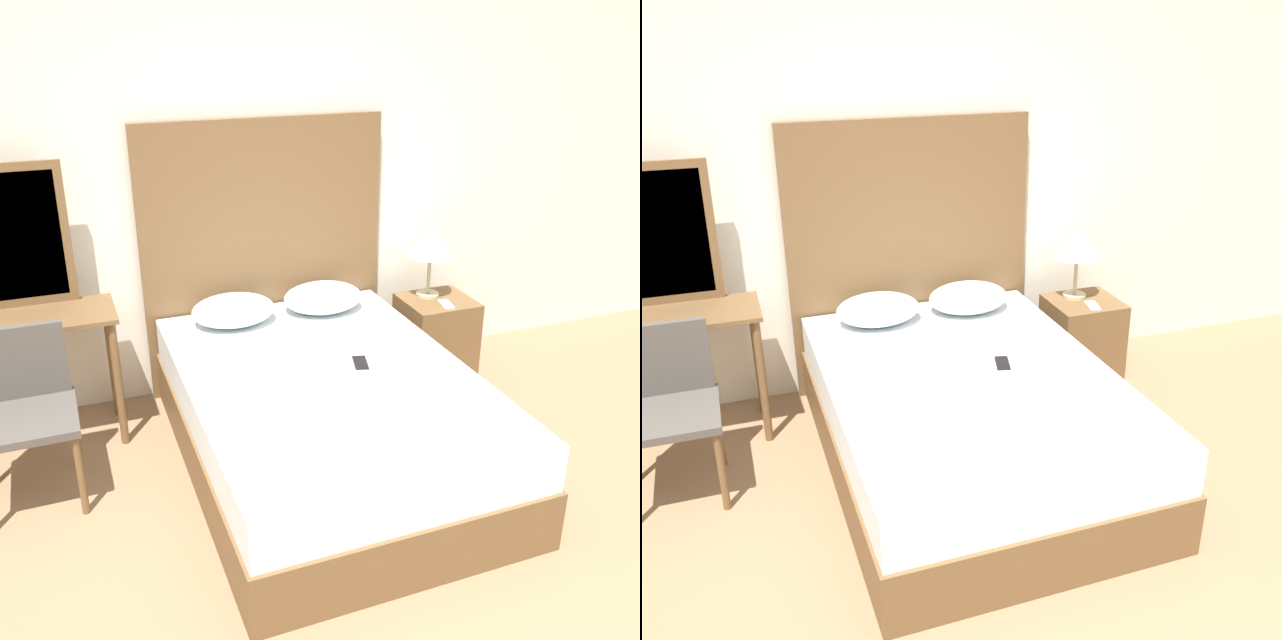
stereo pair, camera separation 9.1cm
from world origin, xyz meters
The scene contains 12 objects.
wall_back centered at (0.00, 2.44, 1.35)m, with size 10.00×0.06×2.70m.
bed centered at (0.04, 1.32, 0.27)m, with size 1.44×2.04×0.54m.
headboard centered at (0.04, 2.37, 0.84)m, with size 1.51×0.05×1.68m.
pillow_left centered at (-0.24, 2.10, 0.62)m, with size 0.49×0.38×0.17m.
pillow_right centered at (0.32, 2.10, 0.62)m, with size 0.49×0.38×0.17m.
phone_on_bed centered at (0.24, 1.35, 0.54)m, with size 0.11×0.16×0.01m.
nightstand centered at (1.10, 2.05, 0.26)m, with size 0.44×0.42×0.52m.
table_lamp centered at (1.07, 2.13, 0.87)m, with size 0.30×0.30×0.45m.
phone_on_nightstand centered at (1.10, 1.95, 0.52)m, with size 0.10×0.16×0.01m.
vanity_desk centered at (-1.38, 2.07, 0.61)m, with size 0.94×0.42×0.76m.
vanity_mirror centered at (-1.38, 2.25, 1.15)m, with size 0.60×0.03×0.77m.
chair centered at (-1.42, 1.62, 0.50)m, with size 0.48×0.46×0.85m.
Camera 1 is at (-1.16, -1.67, 2.21)m, focal length 40.00 mm.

